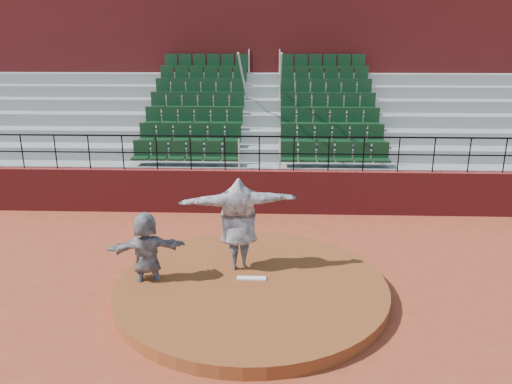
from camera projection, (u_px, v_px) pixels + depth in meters
ground at (251, 293)px, 10.18m from camera, size 90.00×90.00×0.00m
pitchers_mound at (251, 288)px, 10.15m from camera, size 5.50×5.50×0.25m
pitching_rubber at (252, 278)px, 10.25m from camera, size 0.60×0.15×0.03m
boundary_wall at (259, 191)px, 14.77m from camera, size 24.00×0.30×1.30m
wall_railing at (259, 146)px, 14.36m from camera, size 24.04×0.05×1.03m
seating_deck at (263, 141)px, 18.02m from camera, size 24.00×5.97×4.63m
press_box_facade at (265, 74)px, 21.18m from camera, size 24.00×3.00×7.10m
pitcher at (238, 224)px, 10.50m from camera, size 2.54×1.10×2.00m
fielder at (147, 252)px, 10.06m from camera, size 1.65×0.86×1.70m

